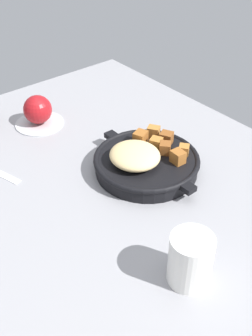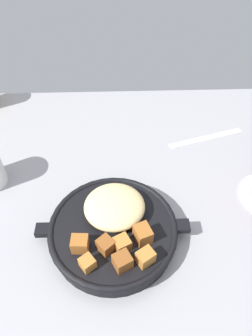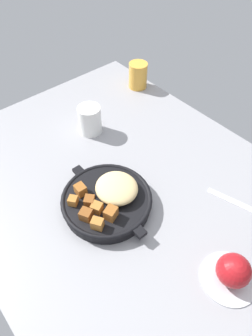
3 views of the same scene
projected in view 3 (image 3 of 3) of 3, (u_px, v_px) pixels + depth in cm
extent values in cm
cube|color=gray|center=(128.00, 189.00, 82.53)|extent=(109.19, 80.62, 2.40)
cylinder|color=black|center=(107.00, 202.00, 76.27)|extent=(22.33, 22.33, 3.38)
torus|color=black|center=(107.00, 198.00, 75.21)|extent=(23.09, 23.09, 1.20)
cube|color=black|center=(140.00, 232.00, 69.13)|extent=(2.64, 2.40, 1.20)
cube|color=black|center=(79.00, 171.00, 81.63)|extent=(2.64, 2.40, 1.20)
ellipsoid|color=#DBBC7F|center=(117.00, 188.00, 74.81)|extent=(11.02, 10.53, 3.58)
cube|color=#A86B2D|center=(97.00, 208.00, 71.54)|extent=(3.32, 3.29, 2.43)
cube|color=brown|center=(88.00, 200.00, 72.98)|extent=(3.42, 3.44, 2.52)
cube|color=#935623|center=(111.00, 213.00, 70.22)|extent=(3.43, 3.69, 2.98)
cube|color=#935623|center=(81.00, 190.00, 74.96)|extent=(2.89, 2.54, 2.77)
cube|color=#A86B2D|center=(73.00, 201.00, 73.11)|extent=(3.02, 3.03, 2.13)
cube|color=brown|center=(86.00, 215.00, 70.11)|extent=(3.54, 3.47, 2.68)
cube|color=#A86B2D|center=(97.00, 224.00, 68.50)|extent=(3.44, 3.29, 2.68)
cylinder|color=#B7BABF|center=(229.00, 277.00, 64.68)|extent=(12.40, 12.40, 0.60)
sphere|color=maroon|center=(234.00, 270.00, 61.77)|extent=(7.21, 7.21, 7.21)
cube|color=silver|center=(243.00, 206.00, 77.25)|extent=(19.09, 7.10, 0.36)
cylinder|color=gold|center=(138.00, 75.00, 110.42)|extent=(6.84, 6.84, 9.36)
cylinder|color=white|center=(90.00, 120.00, 93.47)|extent=(7.11, 7.11, 9.17)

